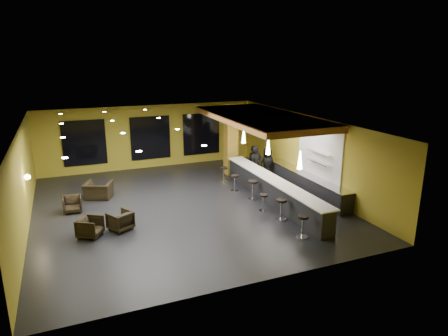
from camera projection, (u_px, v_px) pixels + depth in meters
name	position (u px, v px, depth m)	size (l,w,h in m)	color
floor	(185.00, 206.00, 16.95)	(12.00, 13.00, 0.10)	black
ceiling	(183.00, 122.00, 15.97)	(12.00, 13.00, 0.10)	black
wall_back	(150.00, 137.00, 22.29)	(12.00, 0.10, 3.50)	#A39224
wall_front	(255.00, 226.00, 10.63)	(12.00, 0.10, 3.50)	#A39224
wall_left	(21.00, 183.00, 14.25)	(0.10, 13.00, 3.50)	#A39224
wall_right	(308.00, 153.00, 18.66)	(0.10, 13.00, 3.50)	#A39224
wood_soffit	(260.00, 118.00, 18.36)	(3.60, 8.00, 0.28)	#9E602E
window_left	(84.00, 143.00, 20.93)	(2.20, 0.06, 2.40)	black
window_center	(150.00, 138.00, 22.20)	(2.20, 0.06, 2.40)	black
window_right	(201.00, 134.00, 23.30)	(2.20, 0.06, 2.40)	black
tile_backsplash	(319.00, 152.00, 17.67)	(0.06, 3.20, 2.40)	white
bar_counter	(272.00, 191.00, 17.24)	(0.60, 8.00, 1.00)	black
bar_top	(273.00, 179.00, 17.09)	(0.78, 8.10, 0.05)	white
prep_counter	(305.00, 183.00, 18.43)	(0.70, 6.00, 0.86)	black
prep_top	(306.00, 174.00, 18.31)	(0.72, 6.00, 0.03)	silver
wall_shelf_lower	(319.00, 162.00, 17.55)	(0.30, 1.50, 0.03)	silver
wall_shelf_upper	(320.00, 152.00, 17.43)	(0.30, 1.50, 0.03)	silver
column	(231.00, 142.00, 20.99)	(0.60, 0.60, 3.50)	olive
wall_sconce	(27.00, 177.00, 14.75)	(0.22, 0.22, 0.22)	#FFE5B2
pendant_0	(300.00, 160.00, 14.95)	(0.20, 0.20, 0.70)	white
pendant_1	(268.00, 146.00, 17.18)	(0.20, 0.20, 0.70)	white
pendant_2	(244.00, 136.00, 19.40)	(0.20, 0.20, 0.70)	white
staff_a	(256.00, 164.00, 20.03)	(0.64, 0.42, 1.76)	black
staff_b	(254.00, 161.00, 20.75)	(0.80, 0.62, 1.64)	black
staff_c	(267.00, 164.00, 20.23)	(0.81, 0.53, 1.65)	black
armchair_a	(90.00, 227.00, 13.94)	(0.75, 0.77, 0.70)	black
armchair_b	(120.00, 221.00, 14.49)	(0.75, 0.77, 0.70)	black
armchair_c	(72.00, 204.00, 16.14)	(0.71, 0.73, 0.67)	black
armchair_d	(98.00, 190.00, 17.67)	(1.14, 0.99, 0.74)	black
bar_stool_0	(303.00, 223.00, 13.84)	(0.41, 0.41, 0.81)	silver
bar_stool_1	(281.00, 207.00, 15.30)	(0.43, 0.43, 0.84)	silver
bar_stool_2	(264.00, 200.00, 16.19)	(0.36, 0.36, 0.72)	silver
bar_stool_3	(253.00, 188.00, 17.50)	(0.43, 0.43, 0.85)	silver
bar_stool_4	(235.00, 181.00, 18.61)	(0.38, 0.38, 0.76)	silver
bar_stool_5	(224.00, 173.00, 19.92)	(0.39, 0.39, 0.77)	silver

